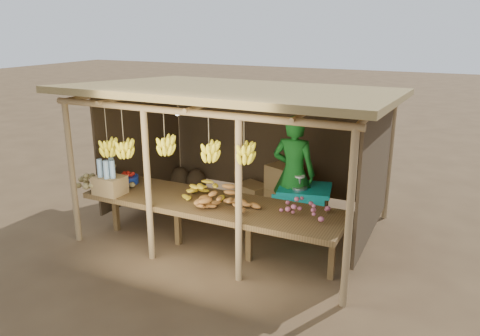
% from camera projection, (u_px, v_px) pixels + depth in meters
% --- Properties ---
extents(ground, '(60.00, 60.00, 0.00)m').
position_uv_depth(ground, '(240.00, 228.00, 7.82)').
color(ground, brown).
rests_on(ground, ground).
extents(stall_structure, '(4.70, 3.50, 2.43)m').
position_uv_depth(stall_structure, '(235.00, 115.00, 7.22)').
color(stall_structure, '#9C7C50').
rests_on(stall_structure, ground).
extents(counter, '(3.90, 1.05, 0.80)m').
position_uv_depth(counter, '(212.00, 206.00, 6.78)').
color(counter, brown).
rests_on(counter, ground).
extents(potato_heap, '(1.09, 0.87, 0.36)m').
position_uv_depth(potato_heap, '(100.00, 177.00, 7.27)').
color(potato_heap, olive).
rests_on(potato_heap, counter).
extents(sweet_potato_heap, '(0.93, 0.64, 0.35)m').
position_uv_depth(sweet_potato_heap, '(224.00, 198.00, 6.41)').
color(sweet_potato_heap, '#9D6228').
rests_on(sweet_potato_heap, counter).
extents(onion_heap, '(0.73, 0.47, 0.35)m').
position_uv_depth(onion_heap, '(305.00, 203.00, 6.24)').
color(onion_heap, '#AB5369').
rests_on(onion_heap, counter).
extents(banana_pile, '(0.68, 0.55, 0.35)m').
position_uv_depth(banana_pile, '(204.00, 187.00, 6.84)').
color(banana_pile, yellow).
rests_on(banana_pile, counter).
extents(tomato_basin, '(0.35, 0.35, 0.18)m').
position_uv_depth(tomato_basin, '(127.00, 179.00, 7.54)').
color(tomato_basin, navy).
rests_on(tomato_basin, counter).
extents(bottle_box, '(0.45, 0.36, 0.55)m').
position_uv_depth(bottle_box, '(110.00, 181.00, 7.03)').
color(bottle_box, olive).
rests_on(bottle_box, counter).
extents(vendor, '(0.71, 0.48, 1.92)m').
position_uv_depth(vendor, '(294.00, 174.00, 7.52)').
color(vendor, '#197121').
rests_on(vendor, ground).
extents(tarp_crate, '(0.95, 0.86, 0.98)m').
position_uv_depth(tarp_crate, '(304.00, 207.00, 7.62)').
color(tarp_crate, brown).
rests_on(tarp_crate, ground).
extents(carton_stack, '(1.27, 0.61, 0.87)m').
position_uv_depth(carton_stack, '(273.00, 191.00, 8.40)').
color(carton_stack, olive).
rests_on(carton_stack, ground).
extents(burlap_sacks, '(0.80, 0.42, 0.56)m').
position_uv_depth(burlap_sacks, '(188.00, 179.00, 9.50)').
color(burlap_sacks, '#42321E').
rests_on(burlap_sacks, ground).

